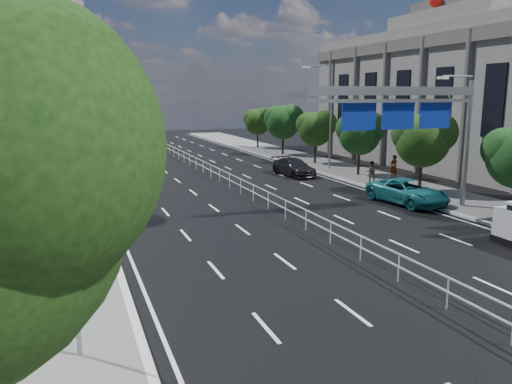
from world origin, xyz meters
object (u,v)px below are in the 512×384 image
red_bus (98,144)px  pedestrian_a (394,167)px  near_car_silver (131,164)px  toilet_sign (51,247)px  pedestrian_b (371,172)px  near_car_dark (116,136)px  overhead_gantry (412,110)px  white_minivan (123,167)px  parked_car_teal (407,192)px  parked_car_dark (294,167)px

red_bus → pedestrian_a: (19.95, -21.77, -0.44)m
near_car_silver → toilet_sign: bearing=84.7°
pedestrian_a → pedestrian_b: (-2.58, -0.89, -0.12)m
near_car_silver → red_bus: bearing=-75.1°
near_car_dark → pedestrian_b: pedestrian_b is taller
overhead_gantry → white_minivan: (-13.35, 16.63, -4.56)m
near_car_dark → white_minivan: bearing=78.7°
parked_car_teal → red_bus: bearing=111.7°
red_bus → near_car_silver: size_ratio=2.17×
toilet_sign → red_bus: 41.04m
overhead_gantry → pedestrian_a: overhead_gantry is taller
toilet_sign → pedestrian_b: size_ratio=2.71×
overhead_gantry → red_bus: bearing=114.8°
overhead_gantry → near_car_silver: overhead_gantry is taller
overhead_gantry → parked_car_dark: overhead_gantry is taller
pedestrian_a → toilet_sign: bearing=31.5°
toilet_sign → parked_car_teal: 22.79m
toilet_sign → near_car_silver: size_ratio=0.95×
red_bus → pedestrian_b: red_bus is taller
near_car_silver → pedestrian_b: pedestrian_b is taller
red_bus → near_car_dark: 20.81m
white_minivan → parked_car_teal: white_minivan is taller
white_minivan → red_bus: bearing=96.7°
white_minivan → near_car_dark: white_minivan is taller
near_car_dark → pedestrian_a: (16.40, -42.26, 0.39)m
pedestrian_b → near_car_silver: bearing=-6.7°
pedestrian_b → overhead_gantry: bearing=100.2°
red_bus → pedestrian_a: bearing=-40.0°
toilet_sign → white_minivan: 27.10m
white_minivan → red_bus: (-0.89, 14.18, 0.45)m
pedestrian_a → pedestrian_b: size_ratio=1.14×
parked_car_dark → pedestrian_b: 6.77m
toilet_sign → overhead_gantry: overhead_gantry is taller
overhead_gantry → white_minivan: bearing=128.8°
red_bus → parked_car_teal: size_ratio=1.86×
toilet_sign → near_car_silver: bearing=80.0°
red_bus → near_car_dark: red_bus is taller
overhead_gantry → pedestrian_a: (5.71, 9.04, -4.55)m
near_car_silver → parked_car_dark: (12.11, -6.19, -0.08)m
near_car_dark → pedestrian_a: bearing=104.3°
toilet_sign → pedestrian_b: bearing=41.2°
white_minivan → near_car_dark: 34.78m
toilet_sign → white_minivan: toilet_sign is taller
parked_car_teal → pedestrian_b: 6.41m
red_bus → pedestrian_a: 29.53m
red_bus → pedestrian_b: (17.37, -22.65, -0.56)m
parked_car_dark → pedestrian_a: size_ratio=2.60×
red_bus → near_car_dark: (3.55, 20.49, -0.83)m
overhead_gantry → white_minivan: overhead_gantry is taller
red_bus → parked_car_teal: 32.91m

